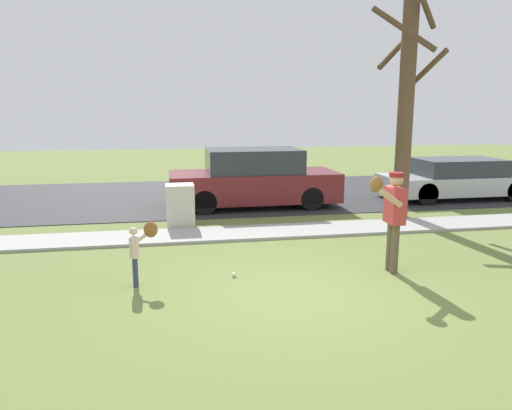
% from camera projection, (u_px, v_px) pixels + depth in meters
% --- Properties ---
extents(ground_plane, '(48.00, 48.00, 0.00)m').
position_uv_depth(ground_plane, '(253.00, 235.00, 10.77)').
color(ground_plane, olive).
extents(sidewalk_strip, '(36.00, 1.20, 0.06)m').
position_uv_depth(sidewalk_strip, '(253.00, 232.00, 10.86)').
color(sidewalk_strip, '#A3A39E').
rests_on(sidewalk_strip, ground).
extents(road_surface, '(36.00, 6.80, 0.02)m').
position_uv_depth(road_surface, '(226.00, 195.00, 15.69)').
color(road_surface, '#2D2D30').
rests_on(road_surface, ground).
extents(person_adult, '(0.69, 0.62, 1.71)m').
position_uv_depth(person_adult, '(393.00, 211.00, 8.13)').
color(person_adult, brown).
rests_on(person_adult, ground).
extents(person_child, '(0.43, 0.38, 1.00)m').
position_uv_depth(person_child, '(140.00, 245.00, 7.60)').
color(person_child, navy).
rests_on(person_child, ground).
extents(baseball, '(0.07, 0.07, 0.07)m').
position_uv_depth(baseball, '(234.00, 275.00, 8.08)').
color(baseball, white).
rests_on(baseball, ground).
extents(utility_cabinet, '(0.65, 0.58, 1.01)m').
position_uv_depth(utility_cabinet, '(180.00, 206.00, 11.42)').
color(utility_cabinet, beige).
rests_on(utility_cabinet, ground).
extents(street_tree_near, '(1.85, 1.89, 5.63)m').
position_uv_depth(street_tree_near, '(406.00, 99.00, 12.04)').
color(street_tree_near, brown).
rests_on(street_tree_near, ground).
extents(parked_suv_maroon, '(4.70, 1.90, 1.63)m').
position_uv_depth(parked_suv_maroon, '(254.00, 179.00, 13.72)').
color(parked_suv_maroon, maroon).
rests_on(parked_suv_maroon, road_surface).
extents(parked_sedan_silver, '(4.60, 1.80, 1.23)m').
position_uv_depth(parked_sedan_silver, '(457.00, 179.00, 14.97)').
color(parked_sedan_silver, silver).
rests_on(parked_sedan_silver, road_surface).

